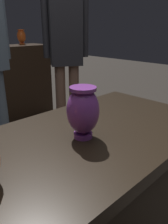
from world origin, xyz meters
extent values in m
cube|color=black|center=(0.00, 0.00, 0.38)|extent=(1.10, 0.59, 0.75)
cube|color=black|center=(0.00, 0.00, 0.78)|extent=(1.20, 0.64, 0.05)
cylinder|color=#7A388E|center=(-0.02, -0.01, 0.81)|extent=(0.07, 0.07, 0.02)
ellipsoid|color=#7A388E|center=(-0.02, -0.01, 0.91)|extent=(0.12, 0.12, 0.18)
cylinder|color=#7A388E|center=(-0.02, -0.01, 1.00)|extent=(0.10, 0.10, 0.01)
cylinder|color=#E55B1E|center=(1.04, 2.27, 1.00)|extent=(0.07, 0.07, 0.02)
ellipsoid|color=#E55B1E|center=(1.04, 2.27, 1.09)|extent=(0.11, 0.11, 0.17)
cylinder|color=#E55B1E|center=(1.04, 2.27, 1.18)|extent=(0.09, 0.09, 0.01)
cylinder|color=brown|center=(1.04, 1.23, 0.42)|extent=(0.11, 0.11, 0.83)
cylinder|color=brown|center=(0.91, 1.30, 0.42)|extent=(0.11, 0.11, 0.83)
cube|color=#232328|center=(0.97, 1.27, 1.16)|extent=(0.37, 0.32, 0.66)
cylinder|color=#232328|center=(1.14, 1.16, 1.19)|extent=(0.07, 0.07, 0.56)
cylinder|color=#232328|center=(0.80, 1.37, 1.19)|extent=(0.07, 0.07, 0.56)
cylinder|color=slate|center=(0.27, 1.41, 0.42)|extent=(0.11, 0.11, 0.85)
cylinder|color=slate|center=(0.39, 1.43, 1.22)|extent=(0.07, 0.07, 0.57)
camera|label=1|loc=(-0.57, -0.58, 1.20)|focal=35.96mm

